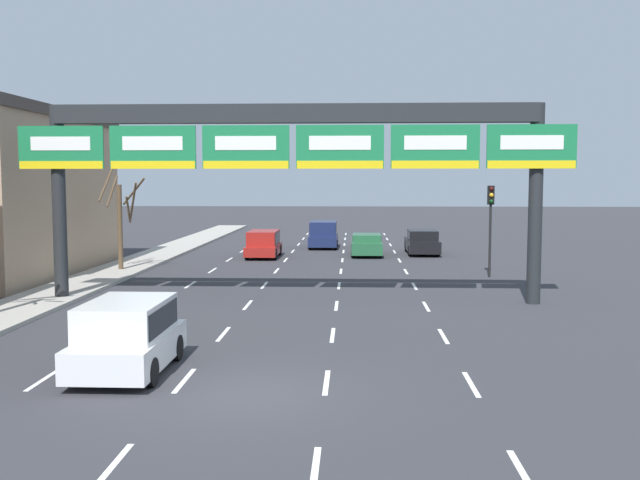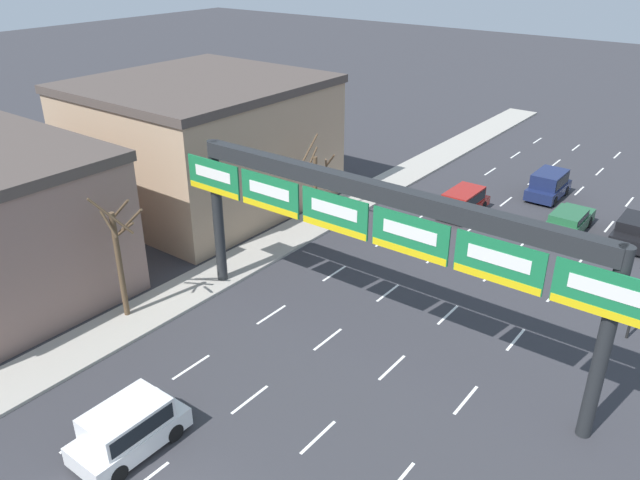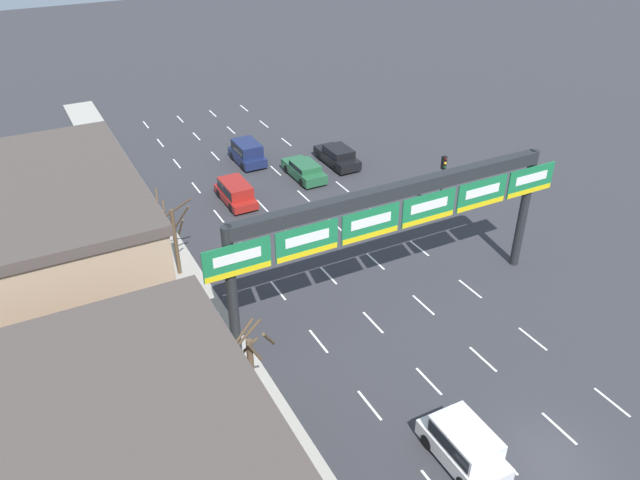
{
  "view_description": "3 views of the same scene",
  "coord_description": "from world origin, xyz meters",
  "views": [
    {
      "loc": [
        2.24,
        -15.02,
        4.65
      ],
      "look_at": [
        1.1,
        9.79,
        2.55
      ],
      "focal_mm": 40.0,
      "sensor_mm": 36.0,
      "label": 1
    },
    {
      "loc": [
        11.89,
        -7.31,
        15.95
      ],
      "look_at": [
        -2.44,
        11.47,
        4.46
      ],
      "focal_mm": 35.0,
      "sensor_mm": 36.0,
      "label": 2
    },
    {
      "loc": [
        -16.39,
        -10.9,
        21.08
      ],
      "look_at": [
        -1.36,
        17.65,
        1.52
      ],
      "focal_mm": 35.0,
      "sensor_mm": 36.0,
      "label": 3
    }
  ],
  "objects": [
    {
      "name": "tree_bare_closest",
      "position": [
        -10.14,
        6.86,
        3.3
      ],
      "size": [
        2.15,
        2.16,
        6.23
      ],
      "color": "brown",
      "rests_on": "sidewalk_left"
    },
    {
      "name": "tree_bare_second",
      "position": [
        -9.43,
        20.31,
        2.82
      ],
      "size": [
        2.22,
        1.85,
        5.38
      ],
      "color": "brown",
      "rests_on": "sidewalk_left"
    },
    {
      "name": "suv_navy",
      "position": [
        0.24,
        33.4,
        1.01
      ],
      "size": [
        1.94,
        3.93,
        1.82
      ],
      "color": "#19234C",
      "rests_on": "ground_plane"
    },
    {
      "name": "suv_white",
      "position": [
        -3.18,
        1.66,
        0.97
      ],
      "size": [
        1.98,
        3.92,
        1.76
      ],
      "color": "silver",
      "rests_on": "ground_plane"
    },
    {
      "name": "lane_dashes",
      "position": [
        -0.0,
        13.5,
        0.0
      ],
      "size": [
        10.02,
        67.0,
        0.01
      ],
      "color": "white",
      "rests_on": "ground_plane"
    },
    {
      "name": "building_far",
      "position": [
        -17.81,
        19.07,
        4.03
      ],
      "size": [
        12.97,
        14.02,
        8.04
      ],
      "color": "tan",
      "rests_on": "ground_plane"
    },
    {
      "name": "sign_gantry",
      "position": [
        0.0,
        11.81,
        5.93
      ],
      "size": [
        20.8,
        0.7,
        7.47
      ],
      "color": "#232628",
      "rests_on": "ground_plane"
    },
    {
      "name": "car_black",
      "position": [
        6.6,
        29.72,
        0.81
      ],
      "size": [
        1.92,
        4.7,
        1.52
      ],
      "color": "black",
      "rests_on": "ground_plane"
    },
    {
      "name": "car_green",
      "position": [
        3.09,
        28.73,
        0.72
      ],
      "size": [
        1.88,
        4.52,
        1.33
      ],
      "color": "#235B38",
      "rests_on": "ground_plane"
    },
    {
      "name": "suv_red",
      "position": [
        -3.11,
        27.35,
        0.9
      ],
      "size": [
        1.87,
        4.24,
        1.6
      ],
      "color": "maroon",
      "rests_on": "ground_plane"
    }
  ]
}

